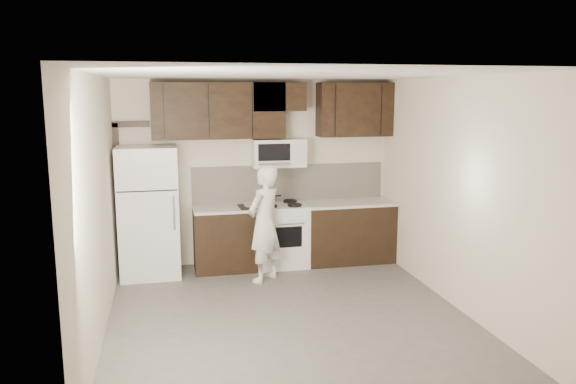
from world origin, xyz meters
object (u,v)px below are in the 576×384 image
object	(u,v)px
refrigerator	(149,212)
stove	(280,235)
person	(264,224)
microwave	(279,153)

from	to	relation	value
refrigerator	stove	bearing A→B (deg)	1.51
person	stove	bearing A→B (deg)	-161.61
microwave	refrigerator	size ratio (longest dim) A/B	0.42
microwave	refrigerator	distance (m)	2.00
microwave	refrigerator	bearing A→B (deg)	-174.85
stove	person	xyz separation A→B (m)	(-0.35, -0.62, 0.33)
microwave	person	bearing A→B (deg)	-115.03
stove	microwave	bearing A→B (deg)	90.10
stove	person	bearing A→B (deg)	-119.05
stove	microwave	distance (m)	1.20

